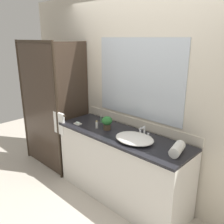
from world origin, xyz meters
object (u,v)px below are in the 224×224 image
object	(u,v)px
faucet	(144,133)
potted_plant	(107,122)
sink_basin	(134,138)
soap_dish	(78,123)
amenity_bottle_body_wash	(101,119)
rolled_towel_near_edge	(177,149)
amenity_bottle_shampoo	(97,125)

from	to	relation	value
faucet	potted_plant	distance (m)	0.50
sink_basin	soap_dish	bearing A→B (deg)	-173.71
potted_plant	faucet	bearing A→B (deg)	16.86
amenity_bottle_body_wash	rolled_towel_near_edge	bearing A→B (deg)	-5.28
soap_dish	amenity_bottle_shampoo	distance (m)	0.31
amenity_bottle_body_wash	potted_plant	bearing A→B (deg)	-27.80
potted_plant	sink_basin	bearing A→B (deg)	-4.38
sink_basin	soap_dish	distance (m)	0.91
soap_dish	amenity_bottle_body_wash	distance (m)	0.33
soap_dish	rolled_towel_near_edge	bearing A→B (deg)	6.11
sink_basin	amenity_bottle_body_wash	xyz separation A→B (m)	(-0.72, 0.17, 0.02)
rolled_towel_near_edge	soap_dish	bearing A→B (deg)	-173.89
sink_basin	faucet	bearing A→B (deg)	90.00
soap_dish	amenity_bottle_body_wash	size ratio (longest dim) A/B	1.01
faucet	amenity_bottle_shampoo	world-z (taller)	faucet
amenity_bottle_body_wash	rolled_towel_near_edge	size ratio (longest dim) A/B	0.42
potted_plant	rolled_towel_near_edge	world-z (taller)	potted_plant
amenity_bottle_body_wash	amenity_bottle_shampoo	bearing A→B (deg)	-58.76
faucet	amenity_bottle_body_wash	bearing A→B (deg)	-178.82
potted_plant	soap_dish	size ratio (longest dim) A/B	1.76
amenity_bottle_shampoo	rolled_towel_near_edge	size ratio (longest dim) A/B	0.42
sink_basin	potted_plant	bearing A→B (deg)	175.62
faucet	amenity_bottle_shampoo	bearing A→B (deg)	-161.80
sink_basin	amenity_bottle_body_wash	size ratio (longest dim) A/B	4.73
faucet	potted_plant	bearing A→B (deg)	-163.14
soap_dish	amenity_bottle_shampoo	world-z (taller)	amenity_bottle_shampoo
faucet	amenity_bottle_body_wash	world-z (taller)	faucet
faucet	potted_plant	world-z (taller)	potted_plant
amenity_bottle_body_wash	rolled_towel_near_edge	world-z (taller)	rolled_towel_near_edge
sink_basin	rolled_towel_near_edge	world-z (taller)	rolled_towel_near_edge
faucet	soap_dish	world-z (taller)	faucet
potted_plant	amenity_bottle_shampoo	size ratio (longest dim) A/B	1.74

